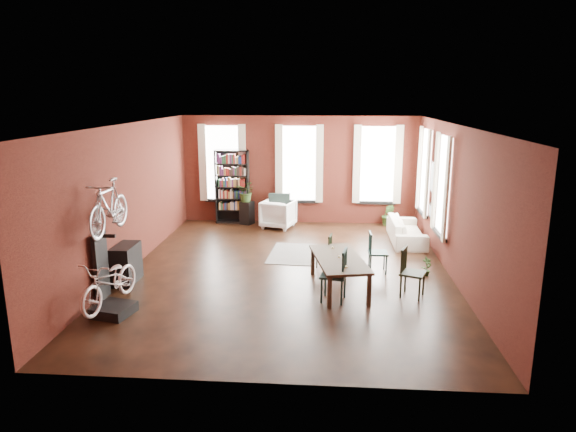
# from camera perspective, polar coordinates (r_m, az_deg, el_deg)

# --- Properties ---
(room) EXTENTS (9.00, 9.04, 3.22)m
(room) POSITION_cam_1_polar(r_m,az_deg,el_deg) (11.44, 1.46, 4.97)
(room) COLOR black
(room) RESTS_ON ground
(dining_table) EXTENTS (1.25, 2.07, 0.66)m
(dining_table) POSITION_cam_1_polar(r_m,az_deg,el_deg) (10.33, 5.65, -6.37)
(dining_table) COLOR #453829
(dining_table) RESTS_ON ground
(dining_chair_a) EXTENTS (0.54, 0.54, 1.01)m
(dining_chair_a) POSITION_cam_1_polar(r_m,az_deg,el_deg) (9.72, 5.08, -6.56)
(dining_chair_a) COLOR #1B3D3B
(dining_chair_a) RESTS_ON ground
(dining_chair_b) EXTENTS (0.45, 0.45, 0.83)m
(dining_chair_b) POSITION_cam_1_polar(r_m,az_deg,el_deg) (11.31, 3.86, -4.11)
(dining_chair_b) COLOR black
(dining_chair_b) RESTS_ON ground
(dining_chair_c) EXTENTS (0.57, 0.57, 0.95)m
(dining_chair_c) POSITION_cam_1_polar(r_m,az_deg,el_deg) (10.16, 13.71, -6.17)
(dining_chair_c) COLOR #212F1C
(dining_chair_c) RESTS_ON ground
(dining_chair_d) EXTENTS (0.42, 0.42, 0.89)m
(dining_chair_d) POSITION_cam_1_polar(r_m,az_deg,el_deg) (11.37, 9.96, -4.03)
(dining_chair_d) COLOR #1A3937
(dining_chair_d) RESTS_ON ground
(bookshelf) EXTENTS (1.00, 0.32, 2.20)m
(bookshelf) POSITION_cam_1_polar(r_m,az_deg,el_deg) (15.49, -6.21, 3.24)
(bookshelf) COLOR black
(bookshelf) RESTS_ON ground
(white_armchair) EXTENTS (1.06, 1.03, 0.89)m
(white_armchair) POSITION_cam_1_polar(r_m,az_deg,el_deg) (14.94, -1.09, 0.39)
(white_armchair) COLOR white
(white_armchair) RESTS_ON ground
(cream_sofa) EXTENTS (0.61, 2.08, 0.81)m
(cream_sofa) POSITION_cam_1_polar(r_m,az_deg,el_deg) (13.88, 13.05, -1.15)
(cream_sofa) COLOR beige
(cream_sofa) RESTS_ON ground
(striped_rug) EXTENTS (1.20, 1.81, 0.01)m
(striped_rug) POSITION_cam_1_polar(r_m,az_deg,el_deg) (12.59, 0.53, -4.19)
(striped_rug) COLOR black
(striped_rug) RESTS_ON ground
(bike_trainer) EXTENTS (0.74, 0.74, 0.18)m
(bike_trainer) POSITION_cam_1_polar(r_m,az_deg,el_deg) (9.74, -18.79, -9.84)
(bike_trainer) COLOR black
(bike_trainer) RESTS_ON ground
(bike_wall_rack) EXTENTS (0.16, 0.60, 1.30)m
(bike_wall_rack) POSITION_cam_1_polar(r_m,az_deg,el_deg) (10.33, -20.07, -5.27)
(bike_wall_rack) COLOR black
(bike_wall_rack) RESTS_ON ground
(console_table) EXTENTS (0.40, 0.80, 0.80)m
(console_table) POSITION_cam_1_polar(r_m,az_deg,el_deg) (11.15, -17.53, -5.08)
(console_table) COLOR black
(console_table) RESTS_ON ground
(plant_stand) EXTENTS (0.44, 0.44, 0.68)m
(plant_stand) POSITION_cam_1_polar(r_m,az_deg,el_deg) (15.43, -4.58, 0.36)
(plant_stand) COLOR black
(plant_stand) RESTS_ON ground
(plant_by_sofa) EXTENTS (0.48, 0.70, 0.29)m
(plant_by_sofa) POSITION_cam_1_polar(r_m,az_deg,el_deg) (15.50, 11.00, -0.53)
(plant_by_sofa) COLOR #355F26
(plant_by_sofa) RESTS_ON ground
(plant_small) EXTENTS (0.40, 0.47, 0.15)m
(plant_small) POSITION_cam_1_polar(r_m,az_deg,el_deg) (11.49, 15.14, -6.07)
(plant_small) COLOR #2E5D25
(plant_small) RESTS_ON ground
(bicycle_floor) EXTENTS (0.70, 0.95, 1.65)m
(bicycle_floor) POSITION_cam_1_polar(r_m,az_deg,el_deg) (9.45, -19.33, -4.68)
(bicycle_floor) COLOR silver
(bicycle_floor) RESTS_ON bike_trainer
(bicycle_hung) EXTENTS (0.47, 1.00, 1.66)m
(bicycle_hung) POSITION_cam_1_polar(r_m,az_deg,el_deg) (9.88, -19.43, 2.83)
(bicycle_hung) COLOR #A5A8AD
(bicycle_hung) RESTS_ON bike_wall_rack
(plant_on_stand) EXTENTS (0.70, 0.75, 0.50)m
(plant_on_stand) POSITION_cam_1_polar(r_m,az_deg,el_deg) (15.28, -4.63, 2.50)
(plant_on_stand) COLOR #304F1F
(plant_on_stand) RESTS_ON plant_stand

